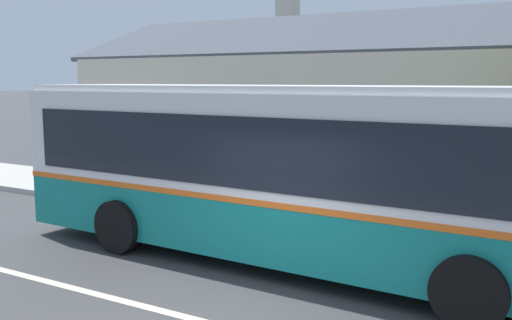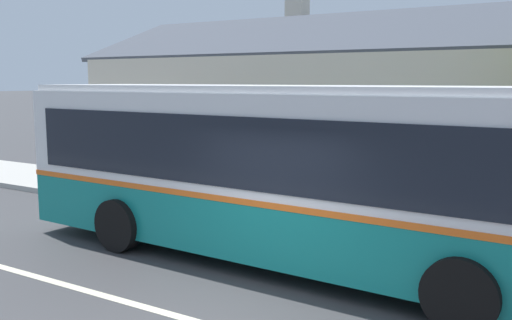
# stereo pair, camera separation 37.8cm
# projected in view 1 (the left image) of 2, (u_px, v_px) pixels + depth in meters

# --- Properties ---
(sidewalk_far) EXTENTS (60.00, 3.00, 0.15)m
(sidewalk_far) POSITION_uv_depth(u_px,v_px,m) (371.00, 223.00, 12.60)
(sidewalk_far) COLOR #ADAAA3
(sidewalk_far) RESTS_ON ground
(community_building) EXTENTS (25.79, 8.82, 6.54)m
(community_building) POSITION_uv_depth(u_px,v_px,m) (471.00, 116.00, 17.87)
(community_building) COLOR beige
(community_building) RESTS_ON ground
(transit_bus) EXTENTS (10.90, 3.04, 3.11)m
(transit_bus) POSITION_uv_depth(u_px,v_px,m) (291.00, 168.00, 9.95)
(transit_bus) COLOR #147F7A
(transit_bus) RESTS_ON ground
(bench_by_building) EXTENTS (1.80, 0.51, 0.94)m
(bench_by_building) POSITION_uv_depth(u_px,v_px,m) (153.00, 178.00, 15.48)
(bench_by_building) COLOR brown
(bench_by_building) RESTS_ON sidewalk_far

